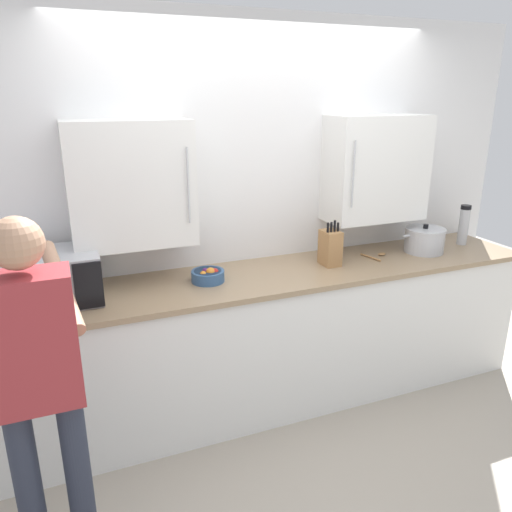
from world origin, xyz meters
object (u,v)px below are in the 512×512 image
(wooden_spoon, at_px, (377,255))
(thermos_flask, at_px, (464,225))
(microwave_oven, at_px, (45,279))
(knife_block, at_px, (330,248))
(stock_pot, at_px, (424,240))
(person_figure, at_px, (37,377))
(fruit_bowl, at_px, (208,275))

(wooden_spoon, bearing_deg, thermos_flask, 1.13)
(microwave_oven, height_order, knife_block, knife_block)
(wooden_spoon, xyz_separation_m, stock_pot, (0.39, -0.03, 0.08))
(thermos_flask, height_order, person_figure, person_figure)
(wooden_spoon, height_order, person_figure, person_figure)
(wooden_spoon, bearing_deg, person_figure, -158.64)
(knife_block, xyz_separation_m, thermos_flask, (1.20, 0.04, 0.03))
(knife_block, height_order, fruit_bowl, knife_block)
(microwave_oven, xyz_separation_m, stock_pot, (2.58, -0.03, -0.05))
(wooden_spoon, xyz_separation_m, person_figure, (-2.24, -0.87, 0.03))
(knife_block, distance_m, fruit_bowl, 0.87)
(knife_block, relative_size, wooden_spoon, 1.73)
(fruit_bowl, distance_m, person_figure, 1.29)
(knife_block, xyz_separation_m, stock_pot, (0.79, -0.01, -0.03))
(fruit_bowl, bearing_deg, wooden_spoon, 0.86)
(person_figure, bearing_deg, fruit_bowl, 41.49)
(microwave_oven, xyz_separation_m, knife_block, (1.79, -0.02, -0.02))
(fruit_bowl, bearing_deg, thermos_flask, 0.97)
(stock_pot, distance_m, person_figure, 2.75)
(knife_block, bearing_deg, person_figure, -155.06)
(knife_block, distance_m, stock_pot, 0.79)
(fruit_bowl, distance_m, wooden_spoon, 1.27)
(fruit_bowl, distance_m, stock_pot, 1.66)
(stock_pot, height_order, person_figure, person_figure)
(microwave_oven, height_order, thermos_flask, thermos_flask)
(microwave_oven, relative_size, wooden_spoon, 4.22)
(microwave_oven, bearing_deg, thermos_flask, 0.29)
(wooden_spoon, relative_size, stock_pot, 0.48)
(wooden_spoon, bearing_deg, microwave_oven, 179.99)
(fruit_bowl, xyz_separation_m, stock_pot, (1.66, -0.01, 0.05))
(knife_block, relative_size, stock_pot, 0.82)
(fruit_bowl, relative_size, wooden_spoon, 1.13)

